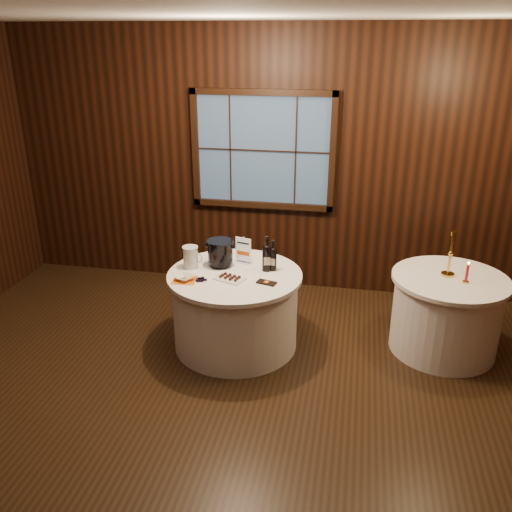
% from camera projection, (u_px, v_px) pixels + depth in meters
% --- Properties ---
extents(ground, '(6.00, 6.00, 0.00)m').
position_uv_depth(ground, '(209.00, 406.00, 4.50)').
color(ground, black).
rests_on(ground, ground).
extents(back_wall, '(6.00, 0.10, 3.00)m').
position_uv_depth(back_wall, '(263.00, 159.00, 6.17)').
color(back_wall, black).
rests_on(back_wall, ground).
extents(main_table, '(1.28, 1.28, 0.77)m').
position_uv_depth(main_table, '(235.00, 309.00, 5.26)').
color(main_table, white).
rests_on(main_table, ground).
extents(side_table, '(1.08, 1.08, 0.77)m').
position_uv_depth(side_table, '(446.00, 314.00, 5.18)').
color(side_table, white).
rests_on(side_table, ground).
extents(sign_stand, '(0.16, 0.12, 0.27)m').
position_uv_depth(sign_stand, '(244.00, 254.00, 5.33)').
color(sign_stand, silver).
rests_on(sign_stand, main_table).
extents(port_bottle_left, '(0.08, 0.09, 0.35)m').
position_uv_depth(port_bottle_left, '(267.00, 256.00, 5.13)').
color(port_bottle_left, black).
rests_on(port_bottle_left, main_table).
extents(port_bottle_right, '(0.07, 0.07, 0.30)m').
position_uv_depth(port_bottle_right, '(273.00, 257.00, 5.15)').
color(port_bottle_right, black).
rests_on(port_bottle_right, main_table).
extents(ice_bucket, '(0.26, 0.26, 0.26)m').
position_uv_depth(ice_bucket, '(220.00, 253.00, 5.24)').
color(ice_bucket, black).
rests_on(ice_bucket, main_table).
extents(chocolate_plate, '(0.31, 0.26, 0.04)m').
position_uv_depth(chocolate_plate, '(230.00, 278.00, 4.99)').
color(chocolate_plate, white).
rests_on(chocolate_plate, main_table).
extents(chocolate_box, '(0.19, 0.13, 0.01)m').
position_uv_depth(chocolate_box, '(266.00, 283.00, 4.92)').
color(chocolate_box, black).
rests_on(chocolate_box, main_table).
extents(grape_bunch, '(0.16, 0.09, 0.04)m').
position_uv_depth(grape_bunch, '(201.00, 280.00, 4.94)').
color(grape_bunch, black).
rests_on(grape_bunch, main_table).
extents(glass_pitcher, '(0.20, 0.15, 0.22)m').
position_uv_depth(glass_pitcher, '(191.00, 257.00, 5.21)').
color(glass_pitcher, silver).
rests_on(glass_pitcher, main_table).
extents(orange_napkin, '(0.23, 0.23, 0.00)m').
position_uv_depth(orange_napkin, '(185.00, 280.00, 4.98)').
color(orange_napkin, orange).
rests_on(orange_napkin, main_table).
extents(cracker_bowl, '(0.21, 0.21, 0.04)m').
position_uv_depth(cracker_bowl, '(184.00, 278.00, 4.98)').
color(cracker_bowl, white).
rests_on(cracker_bowl, orange_napkin).
extents(brass_candlestick, '(0.12, 0.12, 0.44)m').
position_uv_depth(brass_candlestick, '(450.00, 260.00, 5.02)').
color(brass_candlestick, gold).
rests_on(brass_candlestick, side_table).
extents(red_candle, '(0.06, 0.06, 0.21)m').
position_uv_depth(red_candle, '(467.00, 274.00, 4.90)').
color(red_candle, gold).
rests_on(red_candle, side_table).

